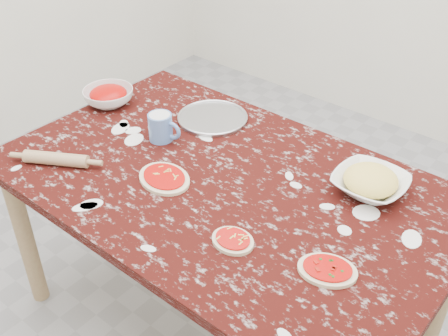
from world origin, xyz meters
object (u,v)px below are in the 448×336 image
(flour_mug, at_px, (161,127))
(sauce_bowl, at_px, (109,97))
(rolling_pin, at_px, (56,159))
(cheese_bowl, at_px, (370,184))
(worktable, at_px, (224,198))
(pizza_tray, at_px, (213,118))

(flour_mug, bearing_deg, sauce_bowl, 170.92)
(flour_mug, bearing_deg, rolling_pin, -115.29)
(cheese_bowl, height_order, rolling_pin, cheese_bowl)
(cheese_bowl, relative_size, rolling_pin, 1.02)
(worktable, distance_m, flour_mug, 0.38)
(sauce_bowl, xyz_separation_m, cheese_bowl, (1.16, 0.15, -0.00))
(pizza_tray, bearing_deg, rolling_pin, -110.14)
(pizza_tray, distance_m, rolling_pin, 0.65)
(worktable, xyz_separation_m, flour_mug, (-0.36, 0.05, 0.14))
(worktable, height_order, pizza_tray, pizza_tray)
(pizza_tray, relative_size, rolling_pin, 1.18)
(rolling_pin, bearing_deg, pizza_tray, 69.86)
(pizza_tray, xyz_separation_m, flour_mug, (-0.05, -0.24, 0.05))
(sauce_bowl, height_order, flour_mug, flour_mug)
(cheese_bowl, bearing_deg, worktable, -147.94)
(pizza_tray, relative_size, cheese_bowl, 1.16)
(pizza_tray, xyz_separation_m, sauce_bowl, (-0.44, -0.18, 0.03))
(worktable, bearing_deg, flour_mug, 171.99)
(flour_mug, xyz_separation_m, rolling_pin, (-0.17, -0.37, -0.03))
(sauce_bowl, distance_m, flour_mug, 0.39)
(pizza_tray, height_order, flour_mug, flour_mug)
(sauce_bowl, height_order, cheese_bowl, sauce_bowl)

